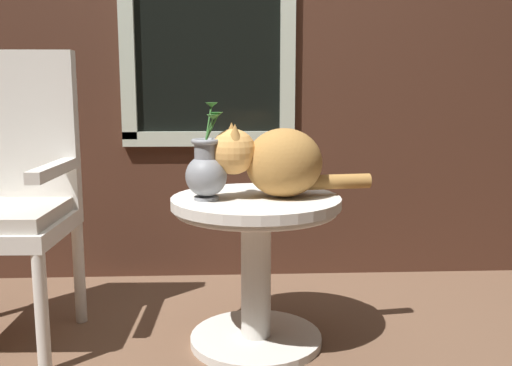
{
  "coord_description": "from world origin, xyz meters",
  "views": [
    {
      "loc": [
        0.04,
        -1.88,
        0.92
      ],
      "look_at": [
        0.14,
        0.06,
        0.6
      ],
      "focal_mm": 39.48,
      "sensor_mm": 36.0,
      "label": 1
    }
  ],
  "objects_px": {
    "wicker_chair": "(5,189)",
    "cat": "(276,161)",
    "pewter_vase_with_ivy": "(206,170)",
    "wicker_side_table": "(256,245)"
  },
  "relations": [
    {
      "from": "wicker_chair",
      "to": "cat",
      "type": "height_order",
      "value": "wicker_chair"
    },
    {
      "from": "wicker_chair",
      "to": "pewter_vase_with_ivy",
      "type": "bearing_deg",
      "value": -11.16
    },
    {
      "from": "wicker_side_table",
      "to": "wicker_chair",
      "type": "bearing_deg",
      "value": 173.56
    },
    {
      "from": "wicker_side_table",
      "to": "cat",
      "type": "bearing_deg",
      "value": -4.24
    },
    {
      "from": "cat",
      "to": "pewter_vase_with_ivy",
      "type": "xyz_separation_m",
      "value": [
        -0.24,
        -0.04,
        -0.03
      ]
    },
    {
      "from": "cat",
      "to": "pewter_vase_with_ivy",
      "type": "bearing_deg",
      "value": -171.15
    },
    {
      "from": "wicker_chair",
      "to": "cat",
      "type": "bearing_deg",
      "value": -6.29
    },
    {
      "from": "cat",
      "to": "pewter_vase_with_ivy",
      "type": "relative_size",
      "value": 1.73
    },
    {
      "from": "cat",
      "to": "pewter_vase_with_ivy",
      "type": "height_order",
      "value": "pewter_vase_with_ivy"
    },
    {
      "from": "wicker_side_table",
      "to": "wicker_chair",
      "type": "relative_size",
      "value": 0.56
    }
  ]
}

